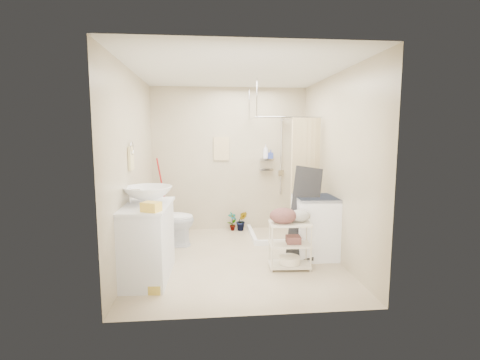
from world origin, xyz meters
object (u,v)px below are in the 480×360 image
Objects in this scene: vanity at (146,241)px; washing_machine at (316,227)px; toilet at (168,220)px; laundry_rack at (290,241)px.

vanity is 1.19× the size of washing_machine.
toilet reaches higher than laundry_rack.
washing_machine is at bearing 44.77° from laundry_rack.
toilet is at bearing 86.58° from vanity.
laundry_rack is at bearing -119.00° from toilet.
vanity is 1.25× the size of toilet.
washing_machine is (2.30, 0.56, -0.02)m from vanity.
vanity reaches higher than washing_machine.
vanity is 2.37m from washing_machine.
laundry_rack is (-0.48, -0.42, -0.07)m from washing_machine.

